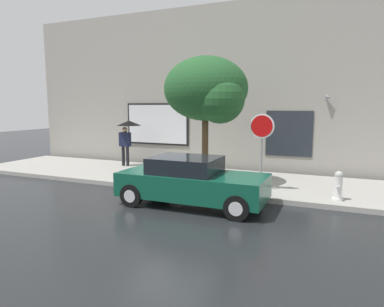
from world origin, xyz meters
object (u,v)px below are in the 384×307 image
(parked_car, at_px, (191,182))
(street_tree, at_px, (208,91))
(pedestrian_with_umbrella, at_px, (128,130))
(stop_sign, at_px, (262,137))
(fire_hydrant, at_px, (338,186))

(parked_car, distance_m, street_tree, 3.36)
(pedestrian_with_umbrella, relative_size, street_tree, 0.47)
(pedestrian_with_umbrella, height_order, street_tree, street_tree)
(pedestrian_with_umbrella, distance_m, stop_sign, 6.64)
(fire_hydrant, xyz_separation_m, stop_sign, (-2.24, 0.29, 1.28))
(stop_sign, bearing_deg, street_tree, 172.60)
(parked_car, relative_size, fire_hydrant, 4.94)
(parked_car, distance_m, stop_sign, 2.71)
(parked_car, bearing_deg, stop_sign, 50.32)
(fire_hydrant, height_order, pedestrian_with_umbrella, pedestrian_with_umbrella)
(fire_hydrant, bearing_deg, stop_sign, 172.57)
(street_tree, bearing_deg, stop_sign, -7.40)
(parked_car, bearing_deg, fire_hydrant, 22.71)
(fire_hydrant, distance_m, pedestrian_with_umbrella, 8.95)
(parked_car, xyz_separation_m, street_tree, (-0.29, 2.12, 2.59))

